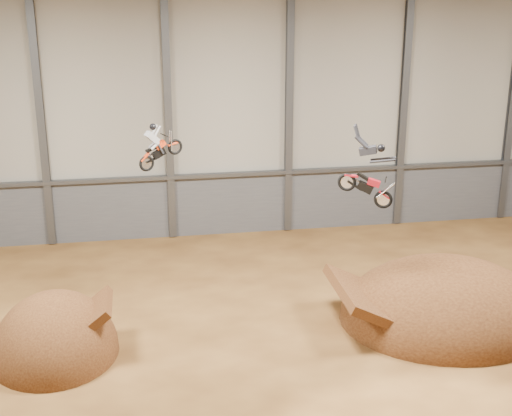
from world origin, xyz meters
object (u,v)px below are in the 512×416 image
Objects in this scene: landing_ramp at (443,319)px; fmx_rider_a at (163,140)px; takeoff_ramp at (56,353)px; fmx_rider_b at (363,167)px.

landing_ramp is 14.37m from fmx_rider_a.
takeoff_ramp is 2.76× the size of fmx_rider_a.
fmx_rider_a reaches higher than fmx_rider_b.
fmx_rider_b is (7.76, -2.68, -0.78)m from fmx_rider_a.
fmx_rider_a is (-11.73, 2.82, 7.81)m from landing_ramp.
takeoff_ramp is at bearing -155.28° from fmx_rider_b.
fmx_rider_a is (4.68, 3.03, 7.81)m from takeoff_ramp.
takeoff_ramp is 9.59m from fmx_rider_a.
fmx_rider_a is 8.25m from fmx_rider_b.
takeoff_ramp is 0.63× the size of landing_ramp.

